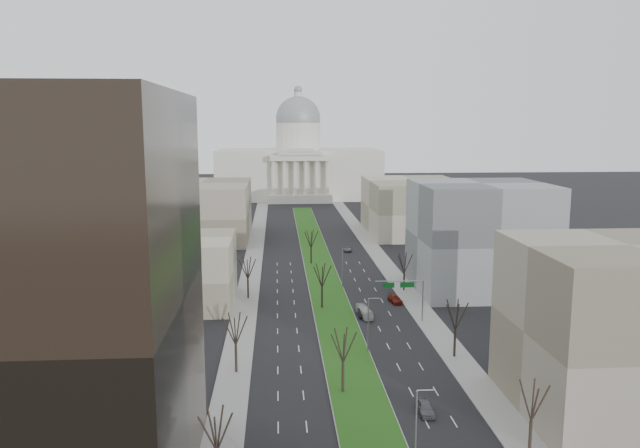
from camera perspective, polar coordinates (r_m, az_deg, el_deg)
name	(u,v)px	position (r m, az deg, el deg)	size (l,w,h in m)	color
ground	(319,264)	(165.82, -0.13, -3.67)	(600.00, 600.00, 0.00)	black
median	(319,264)	(164.81, -0.11, -3.71)	(8.00, 222.03, 0.20)	#999993
sidewalk_left	(248,290)	(141.34, -6.58, -5.98)	(5.00, 330.00, 0.15)	gray
sidewalk_right	(402,287)	(144.00, 7.55, -5.72)	(5.00, 330.00, 0.15)	gray
capitol	(298,165)	(311.73, -1.98, 5.42)	(80.00, 46.00, 55.00)	beige
building_glass_tower	(3,304)	(66.99, -27.00, -6.52)	(34.00, 30.00, 40.00)	black
building_beige_left	(170,271)	(131.67, -13.60, -4.21)	(26.00, 22.00, 14.00)	gray
building_tan_right	(623,330)	(89.25, 25.98, -8.68)	(26.00, 24.00, 22.00)	gray
building_grey_right	(480,237)	(142.81, 14.39, -1.15)	(28.00, 26.00, 24.00)	slate
building_far_left	(202,211)	(204.64, -10.72, 1.20)	(30.00, 40.00, 18.00)	gray
building_far_right	(413,207)	(213.14, 8.48, 1.58)	(30.00, 40.00, 18.00)	gray
tree_left_near	(216,428)	(66.92, -9.46, -17.93)	(5.10, 5.10, 9.18)	black
tree_left_mid	(235,328)	(94.40, -7.74, -9.40)	(5.40, 5.40, 9.72)	black
tree_left_far	(248,267)	(132.90, -6.63, -3.96)	(5.28, 5.28, 9.50)	black
tree_right_near	(532,400)	(75.55, 18.84, -14.96)	(5.16, 5.16, 9.29)	black
tree_right_mid	(456,314)	(101.86, 12.31, -8.04)	(5.52, 5.52, 9.94)	black
tree_right_far	(404,262)	(139.55, 7.73, -3.47)	(5.04, 5.04, 9.07)	black
tree_median_a	(343,344)	(87.08, 2.13, -10.94)	(5.40, 5.40, 9.72)	black
tree_median_b	(322,274)	(125.24, 0.18, -4.64)	(5.40, 5.40, 9.72)	black
tree_median_c	(311,238)	(164.27, -0.83, -1.30)	(5.40, 5.40, 9.72)	black
streetlamp_median_a	(416,428)	(70.74, 8.81, -17.97)	(1.90, 0.20, 9.16)	gray
streetlamp_median_b	(369,324)	(102.56, 4.46, -9.10)	(1.90, 0.20, 9.16)	gray
streetlamp_median_c	(343,268)	(140.78, 2.09, -4.00)	(1.90, 0.20, 9.16)	gray
mast_arm_signs	(409,291)	(118.04, 8.10, -6.04)	(9.12, 0.24, 8.09)	gray
car_grey_near	(425,407)	(84.77, 9.58, -16.20)	(1.88, 4.68, 1.59)	#505258
car_black	(362,313)	(121.95, 3.88, -8.11)	(1.53, 4.37, 1.44)	black
car_red	(395,299)	(131.69, 6.87, -6.83)	(2.08, 5.11, 1.48)	#63150D
car_grey_far	(347,249)	(181.96, 2.52, -2.31)	(2.09, 4.53, 1.26)	#53555B
box_van	(364,312)	(121.67, 4.09, -8.02)	(1.65, 7.03, 1.96)	silver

